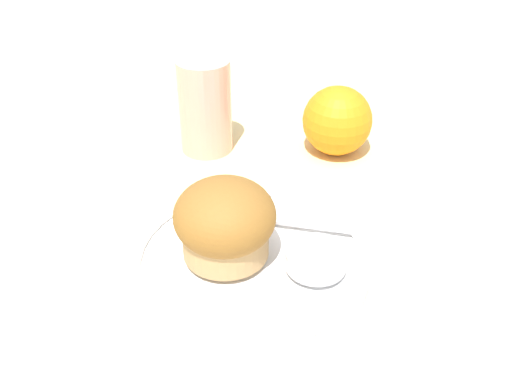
% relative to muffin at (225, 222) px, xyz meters
% --- Properties ---
extents(ground_plane, '(3.00, 3.00, 0.00)m').
position_rel_muffin_xyz_m(ground_plane, '(0.04, 0.01, -0.05)').
color(ground_plane, beige).
extents(plate, '(0.22, 0.22, 0.02)m').
position_rel_muffin_xyz_m(plate, '(0.02, 0.00, -0.04)').
color(plate, white).
rests_on(plate, ground_plane).
extents(muffin, '(0.09, 0.09, 0.07)m').
position_rel_muffin_xyz_m(muffin, '(0.00, 0.00, 0.00)').
color(muffin, tan).
rests_on(muffin, plate).
extents(cream_ramekin, '(0.06, 0.06, 0.02)m').
position_rel_muffin_xyz_m(cream_ramekin, '(0.08, -0.01, -0.03)').
color(cream_ramekin, silver).
rests_on(cream_ramekin, plate).
extents(berry_pair, '(0.03, 0.01, 0.01)m').
position_rel_muffin_xyz_m(berry_pair, '(0.00, 0.04, -0.03)').
color(berry_pair, maroon).
rests_on(berry_pair, plate).
extents(butter_knife, '(0.17, 0.03, 0.00)m').
position_rel_muffin_xyz_m(butter_knife, '(0.04, 0.06, -0.03)').
color(butter_knife, silver).
rests_on(butter_knife, plate).
extents(orange_fruit, '(0.09, 0.09, 0.09)m').
position_rel_muffin_xyz_m(orange_fruit, '(0.10, 0.23, -0.01)').
color(orange_fruit, orange).
rests_on(orange_fruit, ground_plane).
extents(juice_glass, '(0.06, 0.06, 0.12)m').
position_rel_muffin_xyz_m(juice_glass, '(-0.06, 0.22, 0.00)').
color(juice_glass, '#E5998C').
rests_on(juice_glass, ground_plane).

